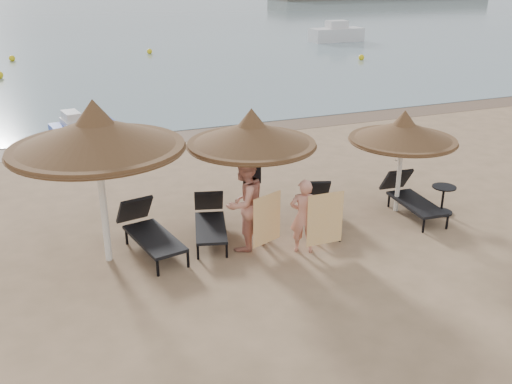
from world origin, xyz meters
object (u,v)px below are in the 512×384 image
at_px(palapa_center, 251,134).
at_px(pedal_boat, 83,128).
at_px(palapa_left, 96,135).
at_px(person_right, 304,210).
at_px(palapa_right, 403,132).
at_px(lounger_far_right, 410,196).
at_px(lounger_far_left, 148,230).
at_px(side_table, 442,201).
at_px(lounger_near_right, 320,207).
at_px(lounger_near_left, 210,220).
at_px(person_left, 244,196).

xyz_separation_m(palapa_center, pedal_boat, (-2.70, 8.69, -1.82)).
bearing_deg(palapa_left, person_right, -16.21).
height_order(palapa_right, person_right, palapa_right).
distance_m(lounger_far_right, pedal_boat, 11.30).
relative_size(lounger_far_left, lounger_far_right, 1.08).
relative_size(palapa_center, side_table, 4.11).
distance_m(person_right, pedal_boat, 10.62).
xyz_separation_m(lounger_near_right, person_right, (-0.98, -1.13, 0.54)).
relative_size(palapa_left, person_right, 1.80).
height_order(palapa_center, palapa_right, palapa_center).
relative_size(lounger_far_left, pedal_boat, 0.98).
bearing_deg(lounger_near_right, person_right, -112.09).
xyz_separation_m(palapa_right, lounger_far_right, (0.23, -0.20, -1.55)).
distance_m(lounger_near_left, side_table, 5.53).
relative_size(palapa_right, lounger_near_left, 1.23).
xyz_separation_m(lounger_far_left, pedal_boat, (-0.37, 8.81, -0.07)).
bearing_deg(lounger_near_right, pedal_boat, 134.18).
bearing_deg(side_table, person_right, -172.35).
bearing_deg(lounger_far_left, side_table, -17.60).
xyz_separation_m(lounger_far_left, lounger_near_left, (1.35, 0.10, -0.04)).
bearing_deg(pedal_boat, lounger_near_right, -74.47).
bearing_deg(side_table, palapa_right, 150.43).
relative_size(lounger_far_right, pedal_boat, 0.90).
relative_size(palapa_right, lounger_far_right, 1.21).
distance_m(lounger_near_right, lounger_far_right, 2.26).
distance_m(lounger_near_left, person_right, 2.14).
bearing_deg(lounger_near_left, palapa_center, 16.50).
bearing_deg(lounger_near_left, pedal_boat, 116.43).
xyz_separation_m(palapa_center, lounger_near_left, (-0.97, -0.02, -1.80)).
bearing_deg(side_table, palapa_left, 175.76).
bearing_deg(lounger_far_left, lounger_near_right, -13.45).
relative_size(side_table, person_left, 0.29).
distance_m(palapa_center, person_right, 1.97).
distance_m(lounger_near_right, side_table, 2.99).
bearing_deg(palapa_center, pedal_boat, 107.25).
bearing_deg(lounger_near_right, palapa_left, -160.81).
relative_size(side_table, pedal_boat, 0.30).
distance_m(palapa_right, lounger_far_right, 1.58).
bearing_deg(lounger_far_right, person_left, -172.09).
distance_m(lounger_far_left, person_left, 2.11).
distance_m(lounger_far_left, side_table, 6.86).
height_order(lounger_far_left, person_right, person_right).
bearing_deg(lounger_near_left, palapa_left, -157.60).
xyz_separation_m(lounger_far_left, side_table, (6.82, -0.75, -0.11)).
xyz_separation_m(lounger_near_left, lounger_near_right, (2.53, -0.24, -0.01)).
height_order(palapa_center, person_right, palapa_center).
height_order(palapa_left, side_table, palapa_left).
distance_m(lounger_near_right, person_left, 2.25).
bearing_deg(person_left, palapa_center, -148.01).
relative_size(side_table, person_right, 0.37).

